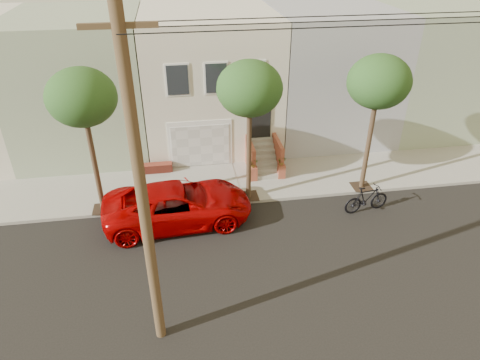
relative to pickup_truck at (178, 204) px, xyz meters
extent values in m
plane|color=black|center=(2.22, -2.67, -0.86)|extent=(90.00, 90.00, 0.00)
cube|color=gray|center=(2.22, 2.68, -0.78)|extent=(40.00, 3.70, 0.15)
cube|color=beige|center=(2.22, 8.53, 2.79)|extent=(7.00, 8.00, 7.00)
cube|color=gray|center=(-4.58, 8.53, 2.79)|extent=(6.50, 8.00, 7.00)
cube|color=#9C9FA5|center=(9.02, 8.53, 2.79)|extent=(6.50, 8.00, 7.00)
cube|color=gray|center=(15.52, 8.53, 2.79)|extent=(6.50, 8.00, 7.00)
cube|color=silver|center=(1.32, 4.55, 0.54)|extent=(3.20, 0.12, 2.50)
cube|color=silver|center=(1.32, 4.49, 0.44)|extent=(2.90, 0.06, 2.20)
cube|color=gray|center=(1.32, 2.68, -0.70)|extent=(3.20, 3.70, 0.02)
cube|color=#993929|center=(-0.88, 4.23, -0.49)|extent=(1.40, 0.45, 0.44)
cube|color=black|center=(4.42, 4.50, 1.69)|extent=(1.00, 0.06, 2.00)
cube|color=#3F4751|center=(0.42, 4.50, 3.89)|extent=(1.00, 0.06, 1.40)
cube|color=silver|center=(0.42, 4.52, 3.89)|extent=(1.15, 0.05, 1.55)
cube|color=#3F4751|center=(2.22, 4.50, 3.89)|extent=(1.00, 0.06, 1.40)
cube|color=silver|center=(2.22, 4.52, 3.89)|extent=(1.15, 0.05, 1.55)
cube|color=#3F4751|center=(4.02, 4.50, 3.89)|extent=(1.00, 0.06, 1.40)
cube|color=silver|center=(4.02, 4.52, 3.89)|extent=(1.15, 0.05, 1.55)
cube|color=gray|center=(4.42, 2.71, -0.61)|extent=(1.20, 0.28, 0.20)
cube|color=gray|center=(4.42, 2.99, -0.41)|extent=(1.20, 0.28, 0.20)
cube|color=gray|center=(4.42, 3.27, -0.21)|extent=(1.20, 0.28, 0.20)
cube|color=gray|center=(4.42, 3.55, -0.01)|extent=(1.20, 0.28, 0.20)
cube|color=gray|center=(4.42, 3.83, 0.19)|extent=(1.20, 0.28, 0.20)
cube|color=gray|center=(4.42, 4.11, 0.39)|extent=(1.20, 0.28, 0.20)
cube|color=gray|center=(4.42, 4.39, 0.59)|extent=(1.20, 0.28, 0.20)
cube|color=brown|center=(3.72, 3.55, 0.09)|extent=(0.18, 1.96, 1.60)
cube|color=brown|center=(5.12, 3.55, 0.09)|extent=(0.18, 1.96, 1.60)
cube|color=brown|center=(3.72, 2.67, -0.36)|extent=(0.35, 0.35, 0.70)
imported|color=#1F4B1A|center=(3.72, 2.67, 0.22)|extent=(0.40, 0.35, 0.45)
cube|color=brown|center=(5.12, 2.67, -0.36)|extent=(0.35, 0.35, 0.70)
imported|color=#1F4B1A|center=(5.12, 2.67, 0.22)|extent=(0.41, 0.35, 0.45)
cube|color=#2D2116|center=(-3.28, 1.23, -0.70)|extent=(0.90, 0.90, 0.02)
cylinder|color=#352518|center=(-3.28, 1.23, 1.39)|extent=(0.22, 0.22, 4.20)
ellipsoid|color=#1F4B1A|center=(-3.28, 1.23, 4.44)|extent=(2.70, 2.57, 2.29)
cube|color=#2D2116|center=(3.22, 1.23, -0.70)|extent=(0.90, 0.90, 0.02)
cylinder|color=#352518|center=(3.22, 1.23, 1.39)|extent=(0.22, 0.22, 4.20)
ellipsoid|color=#1F4B1A|center=(3.22, 1.23, 4.44)|extent=(2.70, 2.57, 2.29)
cube|color=#2D2116|center=(8.72, 1.23, -0.70)|extent=(0.90, 0.90, 0.02)
cylinder|color=#352518|center=(8.72, 1.23, 1.39)|extent=(0.22, 0.22, 4.20)
ellipsoid|color=#1F4B1A|center=(8.72, 1.23, 4.44)|extent=(2.70, 2.57, 2.29)
cylinder|color=#3F2E1D|center=(-0.78, -5.87, 4.14)|extent=(0.30, 0.30, 10.00)
cube|color=#3F2E1D|center=(-0.78, -5.87, 8.34)|extent=(1.60, 0.12, 0.12)
imported|color=#A20102|center=(0.00, 0.00, 0.00)|extent=(6.36, 3.27, 1.72)
imported|color=black|center=(8.16, -0.53, -0.22)|extent=(2.17, 0.90, 1.27)
camera|label=1|loc=(0.23, -15.15, 10.09)|focal=32.13mm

